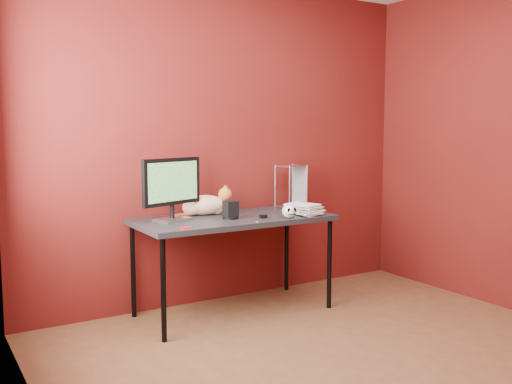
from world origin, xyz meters
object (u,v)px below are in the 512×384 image
desk (233,223)px  cat (205,205)px  speaker (231,210)px  book_stack (297,153)px  skull_mug (290,211)px  monitor (172,186)px

desk → cat: cat is taller
desk → speaker: size_ratio=11.16×
cat → book_stack: book_stack is taller
skull_mug → speaker: (-0.39, 0.21, 0.01)m
speaker → desk: bearing=45.3°
cat → book_stack: 0.82m
cat → skull_mug: (0.47, -0.49, -0.02)m
monitor → skull_mug: (0.80, -0.36, -0.20)m
desk → cat: size_ratio=3.03×
monitor → cat: bearing=2.1°
monitor → speaker: size_ratio=3.81×
desk → monitor: bearing=171.0°
book_stack → speaker: bearing=166.9°
skull_mug → book_stack: 0.46m
desk → speaker: 0.15m
cat → skull_mug: size_ratio=4.32×
desk → speaker: (-0.06, -0.07, 0.11)m
monitor → book_stack: (0.92, -0.26, 0.23)m
monitor → book_stack: book_stack is taller
cat → book_stack: (0.60, -0.39, 0.41)m
cat → skull_mug: cat is taller
desk → book_stack: bearing=-22.7°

